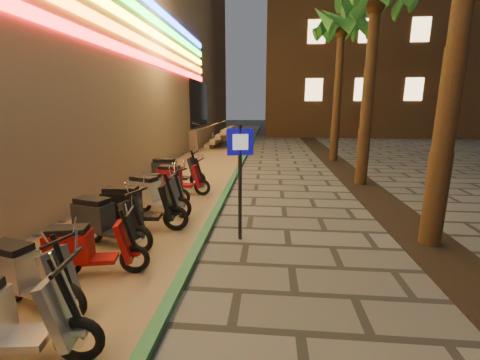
# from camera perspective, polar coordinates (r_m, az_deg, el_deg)

# --- Properties ---
(ground) EXTENTS (120.00, 120.00, 0.00)m
(ground) POSITION_cam_1_polar(r_m,az_deg,el_deg) (5.00, -0.37, -19.13)
(ground) COLOR #474442
(ground) RESTS_ON ground
(parking_strip) EXTENTS (3.40, 60.00, 0.01)m
(parking_strip) POSITION_cam_1_polar(r_m,az_deg,el_deg) (14.77, -6.60, 2.56)
(parking_strip) COLOR #8C7251
(parking_strip) RESTS_ON ground
(green_curb) EXTENTS (0.18, 60.00, 0.10)m
(green_curb) POSITION_cam_1_polar(r_m,az_deg,el_deg) (14.51, -0.01, 2.64)
(green_curb) COLOR #27683E
(green_curb) RESTS_ON ground
(planting_strip) EXTENTS (1.20, 40.00, 0.02)m
(planting_strip) POSITION_cam_1_polar(r_m,az_deg,el_deg) (10.10, 23.48, -3.32)
(planting_strip) COLOR black
(planting_strip) RESTS_ON ground
(apartment_block) EXTENTS (18.00, 16.06, 25.00)m
(apartment_block) POSITION_cam_1_polar(r_m,az_deg,el_deg) (38.49, 20.29, 27.07)
(apartment_block) COLOR brown
(apartment_block) RESTS_ON ground
(palm_c) EXTENTS (2.97, 3.02, 6.91)m
(palm_c) POSITION_cam_1_polar(r_m,az_deg,el_deg) (12.05, 22.99, 26.80)
(palm_c) COLOR #472D19
(palm_c) RESTS_ON ground
(palm_d) EXTENTS (2.97, 3.02, 7.16)m
(palm_d) POSITION_cam_1_polar(r_m,az_deg,el_deg) (16.85, 17.59, 23.68)
(palm_d) COLOR #472D19
(palm_d) RESTS_ON ground
(pedestrian_sign) EXTENTS (0.50, 0.17, 2.32)m
(pedestrian_sign) POSITION_cam_1_polar(r_m,az_deg,el_deg) (6.24, 0.02, 2.31)
(pedestrian_sign) COLOR black
(pedestrian_sign) RESTS_ON ground
(scooter_4) EXTENTS (1.60, 0.79, 1.13)m
(scooter_4) POSITION_cam_1_polar(r_m,az_deg,el_deg) (5.29, -33.88, -13.55)
(scooter_4) COLOR black
(scooter_4) RESTS_ON ground
(scooter_5) EXTENTS (1.55, 0.72, 1.09)m
(scooter_5) POSITION_cam_1_polar(r_m,az_deg,el_deg) (5.70, -25.78, -10.88)
(scooter_5) COLOR black
(scooter_5) RESTS_ON ground
(scooter_6) EXTENTS (1.72, 0.88, 1.22)m
(scooter_6) POSITION_cam_1_polar(r_m,az_deg,el_deg) (6.72, -22.96, -6.53)
(scooter_6) COLOR black
(scooter_6) RESTS_ON ground
(scooter_7) EXTENTS (1.82, 0.66, 1.28)m
(scooter_7) POSITION_cam_1_polar(r_m,az_deg,el_deg) (7.28, -18.15, -4.45)
(scooter_7) COLOR black
(scooter_7) RESTS_ON ground
(scooter_8) EXTENTS (1.72, 0.92, 1.22)m
(scooter_8) POSITION_cam_1_polar(r_m,az_deg,el_deg) (8.30, -15.17, -2.31)
(scooter_8) COLOR black
(scooter_8) RESTS_ON ground
(scooter_9) EXTENTS (1.54, 0.66, 1.08)m
(scooter_9) POSITION_cam_1_polar(r_m,az_deg,el_deg) (9.20, -14.40, -1.20)
(scooter_9) COLOR black
(scooter_9) RESTS_ON ground
(scooter_10) EXTENTS (1.64, 0.57, 1.15)m
(scooter_10) POSITION_cam_1_polar(r_m,az_deg,el_deg) (10.00, -11.04, 0.29)
(scooter_10) COLOR black
(scooter_10) RESTS_ON ground
(scooter_11) EXTENTS (1.77, 0.62, 1.25)m
(scooter_11) POSITION_cam_1_polar(r_m,az_deg,el_deg) (10.92, -11.91, 1.54)
(scooter_11) COLOR black
(scooter_11) RESTS_ON ground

